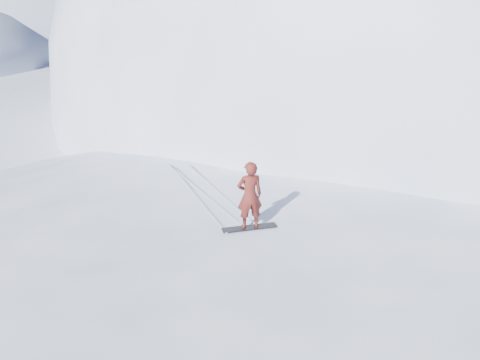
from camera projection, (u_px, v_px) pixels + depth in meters
The scene contains 8 objects.
ground at pixel (278, 336), 12.73m from camera, with size 400.00×400.00×0.00m, color white.
near_ridge at pixel (276, 272), 15.65m from camera, with size 36.00×28.00×4.80m, color white.
summit_peak at pixel (411, 97), 41.43m from camera, with size 60.00×56.00×56.00m, color white.
peak_shoulder at pixel (314, 124), 33.07m from camera, with size 28.00×24.00×18.00m, color white.
wind_bumps at pixel (238, 295), 14.48m from camera, with size 16.00×14.40×1.00m.
snowboard at pixel (249, 228), 13.45m from camera, with size 1.59×0.30×0.03m, color black.
snowboarder at pixel (250, 195), 13.07m from camera, with size 0.73×0.48×2.00m, color maroon.
board_tracks at pixel (205, 192), 15.79m from camera, with size 1.80×5.96×0.04m.
Camera 1 is at (-3.76, -9.52, 8.74)m, focal length 35.00 mm.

